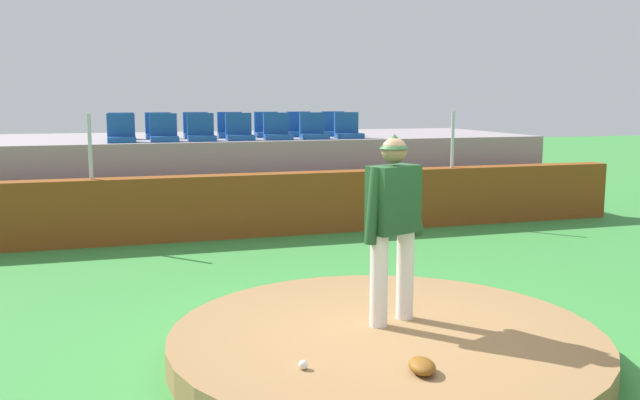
# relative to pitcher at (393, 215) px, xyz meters

# --- Properties ---
(ground_plane) EXTENTS (60.00, 60.00, 0.00)m
(ground_plane) POSITION_rel_pitcher_xyz_m (-0.14, -0.20, -1.26)
(ground_plane) COLOR #3A8C3C
(pitchers_mound) EXTENTS (3.90, 3.90, 0.25)m
(pitchers_mound) POSITION_rel_pitcher_xyz_m (-0.14, -0.20, -1.14)
(pitchers_mound) COLOR olive
(pitchers_mound) RESTS_ON ground_plane
(pitcher) EXTENTS (0.72, 0.42, 1.75)m
(pitcher) POSITION_rel_pitcher_xyz_m (0.00, 0.00, 0.00)
(pitcher) COLOR silver
(pitcher) RESTS_ON pitchers_mound
(baseball) EXTENTS (0.07, 0.07, 0.07)m
(baseball) POSITION_rel_pitcher_xyz_m (-1.09, -0.85, -0.98)
(baseball) COLOR white
(baseball) RESTS_ON pitchers_mound
(fielding_glove) EXTENTS (0.25, 0.33, 0.11)m
(fielding_glove) POSITION_rel_pitcher_xyz_m (-0.25, -1.18, -0.96)
(fielding_glove) COLOR brown
(fielding_glove) RESTS_ON pitchers_mound
(brick_barrier) EXTENTS (13.86, 0.40, 1.06)m
(brick_barrier) POSITION_rel_pitcher_xyz_m (-0.14, 5.58, -0.73)
(brick_barrier) COLOR brown
(brick_barrier) RESTS_ON ground_plane
(fence_post_left) EXTENTS (0.06, 0.06, 1.02)m
(fence_post_left) POSITION_rel_pitcher_xyz_m (-2.75, 5.58, 0.31)
(fence_post_left) COLOR silver
(fence_post_left) RESTS_ON brick_barrier
(fence_post_right) EXTENTS (0.06, 0.06, 1.02)m
(fence_post_right) POSITION_rel_pitcher_xyz_m (3.54, 5.58, 0.31)
(fence_post_right) COLOR silver
(fence_post_right) RESTS_ON brick_barrier
(bleacher_platform) EXTENTS (12.33, 4.11, 1.55)m
(bleacher_platform) POSITION_rel_pitcher_xyz_m (-0.14, 8.43, -0.49)
(bleacher_platform) COLOR #9A8F93
(bleacher_platform) RESTS_ON ground_plane
(stadium_chair_0) EXTENTS (0.48, 0.44, 0.50)m
(stadium_chair_0) POSITION_rel_pitcher_xyz_m (-2.25, 6.91, 0.44)
(stadium_chair_0) COLOR #194B96
(stadium_chair_0) RESTS_ON bleacher_platform
(stadium_chair_1) EXTENTS (0.48, 0.44, 0.50)m
(stadium_chair_1) POSITION_rel_pitcher_xyz_m (-1.51, 6.89, 0.44)
(stadium_chair_1) COLOR #194B96
(stadium_chair_1) RESTS_ON bleacher_platform
(stadium_chair_2) EXTENTS (0.48, 0.44, 0.50)m
(stadium_chair_2) POSITION_rel_pitcher_xyz_m (-0.85, 6.90, 0.44)
(stadium_chair_2) COLOR #194B96
(stadium_chair_2) RESTS_ON bleacher_platform
(stadium_chair_3) EXTENTS (0.48, 0.44, 0.50)m
(stadium_chair_3) POSITION_rel_pitcher_xyz_m (-0.14, 6.93, 0.44)
(stadium_chair_3) COLOR #194B96
(stadium_chair_3) RESTS_ON bleacher_platform
(stadium_chair_4) EXTENTS (0.48, 0.44, 0.50)m
(stadium_chair_4) POSITION_rel_pitcher_xyz_m (0.57, 6.90, 0.44)
(stadium_chair_4) COLOR #194B96
(stadium_chair_4) RESTS_ON bleacher_platform
(stadium_chair_5) EXTENTS (0.48, 0.44, 0.50)m
(stadium_chair_5) POSITION_rel_pitcher_xyz_m (1.28, 6.91, 0.44)
(stadium_chair_5) COLOR #194B96
(stadium_chair_5) RESTS_ON bleacher_platform
(stadium_chair_6) EXTENTS (0.48, 0.44, 0.50)m
(stadium_chair_6) POSITION_rel_pitcher_xyz_m (1.98, 6.92, 0.44)
(stadium_chair_6) COLOR #194B96
(stadium_chair_6) RESTS_ON bleacher_platform
(stadium_chair_7) EXTENTS (0.48, 0.44, 0.50)m
(stadium_chair_7) POSITION_rel_pitcher_xyz_m (-2.23, 7.81, 0.44)
(stadium_chair_7) COLOR #194B96
(stadium_chair_7) RESTS_ON bleacher_platform
(stadium_chair_8) EXTENTS (0.48, 0.44, 0.50)m
(stadium_chair_8) POSITION_rel_pitcher_xyz_m (-1.55, 7.79, 0.44)
(stadium_chair_8) COLOR #194B96
(stadium_chair_8) RESTS_ON bleacher_platform
(stadium_chair_9) EXTENTS (0.48, 0.44, 0.50)m
(stadium_chair_9) POSITION_rel_pitcher_xyz_m (-0.83, 7.79, 0.44)
(stadium_chair_9) COLOR #194B96
(stadium_chair_9) RESTS_ON bleacher_platform
(stadium_chair_10) EXTENTS (0.48, 0.44, 0.50)m
(stadium_chair_10) POSITION_rel_pitcher_xyz_m (-0.16, 7.79, 0.44)
(stadium_chair_10) COLOR #194B96
(stadium_chair_10) RESTS_ON bleacher_platform
(stadium_chair_11) EXTENTS (0.48, 0.44, 0.50)m
(stadium_chair_11) POSITION_rel_pitcher_xyz_m (0.57, 7.79, 0.44)
(stadium_chair_11) COLOR #194B96
(stadium_chair_11) RESTS_ON bleacher_platform
(stadium_chair_12) EXTENTS (0.48, 0.44, 0.50)m
(stadium_chair_12) POSITION_rel_pitcher_xyz_m (1.26, 7.80, 0.44)
(stadium_chair_12) COLOR #194B96
(stadium_chair_12) RESTS_ON bleacher_platform
(stadium_chair_13) EXTENTS (0.48, 0.44, 0.50)m
(stadium_chair_13) POSITION_rel_pitcher_xyz_m (1.99, 7.78, 0.44)
(stadium_chair_13) COLOR #194B96
(stadium_chair_13) RESTS_ON bleacher_platform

